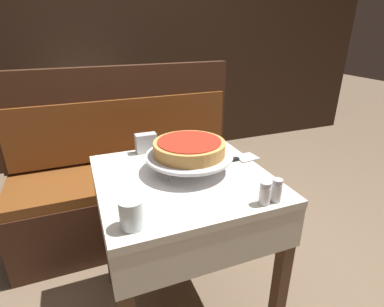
{
  "coord_description": "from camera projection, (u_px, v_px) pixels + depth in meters",
  "views": [
    {
      "loc": [
        -0.36,
        -1.03,
        1.31
      ],
      "look_at": [
        0.04,
        0.0,
        0.83
      ],
      "focal_mm": 28.0,
      "sensor_mm": 36.0,
      "label": 1
    }
  ],
  "objects": [
    {
      "name": "booth_bench",
      "position": [
        133.0,
        188.0,
        1.98
      ],
      "size": [
        1.47,
        0.5,
        1.08
      ],
      "color": "#3D2316",
      "rests_on": "ground_plane"
    },
    {
      "name": "pizza_pan_stand",
      "position": [
        189.0,
        156.0,
        1.24
      ],
      "size": [
        0.36,
        0.36,
        0.07
      ],
      "color": "#ADADB2",
      "rests_on": "dining_table_front"
    },
    {
      "name": "pepper_shaker",
      "position": [
        277.0,
        190.0,
        1.03
      ],
      "size": [
        0.04,
        0.04,
        0.08
      ],
      "color": "silver",
      "rests_on": "dining_table_front"
    },
    {
      "name": "water_glass_near",
      "position": [
        132.0,
        213.0,
        0.89
      ],
      "size": [
        0.08,
        0.08,
        0.09
      ],
      "color": "silver",
      "rests_on": "dining_table_front"
    },
    {
      "name": "napkin_holder",
      "position": [
        146.0,
        143.0,
        1.43
      ],
      "size": [
        0.1,
        0.05,
        0.09
      ],
      "color": "#B2B2B7",
      "rests_on": "dining_table_front"
    },
    {
      "name": "dining_table_rear",
      "position": [
        87.0,
        110.0,
        2.57
      ],
      "size": [
        0.59,
        0.59,
        0.75
      ],
      "color": "beige",
      "rests_on": "ground_plane"
    },
    {
      "name": "ground_plane",
      "position": [
        185.0,
        306.0,
        1.52
      ],
      "size": [
        14.0,
        14.0,
        0.0
      ],
      "primitive_type": "plane",
      "color": "brown"
    },
    {
      "name": "deep_dish_pizza",
      "position": [
        189.0,
        147.0,
        1.23
      ],
      "size": [
        0.3,
        0.3,
        0.06
      ],
      "color": "#C68E47",
      "rests_on": "pizza_pan_stand"
    },
    {
      "name": "back_wall_panel",
      "position": [
        108.0,
        38.0,
        2.79
      ],
      "size": [
        6.0,
        0.04,
        2.4
      ],
      "primitive_type": "cube",
      "color": "black",
      "rests_on": "ground_plane"
    },
    {
      "name": "condiment_caddy",
      "position": [
        82.0,
        91.0,
        2.53
      ],
      "size": [
        0.11,
        0.11,
        0.18
      ],
      "color": "black",
      "rests_on": "dining_table_rear"
    },
    {
      "name": "dining_table_front",
      "position": [
        183.0,
        200.0,
        1.27
      ],
      "size": [
        0.69,
        0.69,
        0.75
      ],
      "color": "beige",
      "rests_on": "ground_plane"
    },
    {
      "name": "pizza_server",
      "position": [
        234.0,
        160.0,
        1.35
      ],
      "size": [
        0.26,
        0.09,
        0.01
      ],
      "color": "#BCBCC1",
      "rests_on": "dining_table_front"
    },
    {
      "name": "salt_shaker",
      "position": [
        265.0,
        193.0,
        1.01
      ],
      "size": [
        0.04,
        0.04,
        0.08
      ],
      "color": "silver",
      "rests_on": "dining_table_front"
    }
  ]
}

